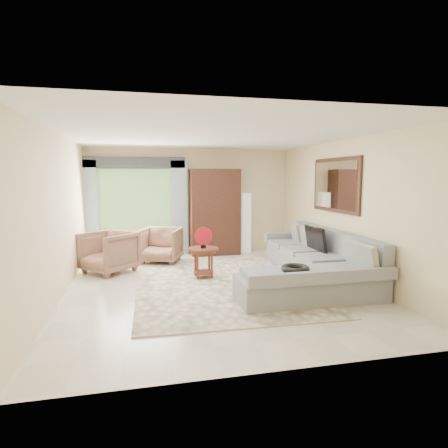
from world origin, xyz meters
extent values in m
plane|color=silver|center=(0.00, 0.00, 0.00)|extent=(6.00, 6.00, 0.00)
cube|color=beige|center=(0.16, 0.04, 0.01)|extent=(3.11, 4.08, 0.02)
cube|color=gray|center=(2.00, 0.50, 0.20)|extent=(0.90, 2.40, 0.40)
cube|color=gray|center=(1.30, -1.10, 0.20)|extent=(2.30, 0.80, 0.40)
cube|color=gray|center=(2.35, 0.10, 0.65)|extent=(0.20, 3.20, 0.50)
cube|color=gray|center=(2.00, 1.78, 0.51)|extent=(0.90, 0.16, 0.22)
cube|color=gray|center=(1.30, -1.55, 0.49)|extent=(2.30, 0.10, 0.18)
cube|color=black|center=(2.05, 0.28, 0.72)|extent=(0.14, 0.74, 0.48)
torus|color=black|center=(1.00, -1.18, 0.55)|extent=(0.43, 0.43, 0.09)
cylinder|color=#491F13|center=(-0.10, 0.56, 0.56)|extent=(0.58, 0.58, 0.04)
cylinder|color=#491F13|center=(-0.10, 0.56, 0.26)|extent=(0.38, 0.38, 0.52)
cylinder|color=#AA111F|center=(-0.10, 0.56, 0.81)|extent=(0.33, 0.14, 0.34)
imported|color=#946851|center=(-1.88, 1.40, 0.41)|extent=(1.27, 1.26, 0.83)
imported|color=#A06D57|center=(-0.81, 2.08, 0.39)|extent=(1.08, 1.10, 0.78)
imported|color=#999999|center=(-2.45, 2.70, 0.30)|extent=(0.60, 0.54, 0.60)
cube|color=black|center=(0.55, 2.72, 1.05)|extent=(1.20, 0.55, 2.10)
cube|color=silver|center=(1.35, 2.78, 0.75)|extent=(0.24, 0.24, 1.50)
cube|color=#669E59|center=(-1.35, 2.97, 1.40)|extent=(1.80, 0.04, 1.40)
cube|color=#9EB7CC|center=(-2.40, 2.88, 1.15)|extent=(0.40, 0.08, 2.30)
cube|color=#9EB7CC|center=(-0.30, 2.88, 1.15)|extent=(0.40, 0.08, 2.30)
cube|color=#1E232D|center=(-1.35, 2.90, 2.25)|extent=(2.40, 0.12, 0.26)
cube|color=black|center=(2.47, 0.35, 1.75)|extent=(0.04, 1.70, 1.05)
cube|color=white|center=(2.45, 0.35, 1.75)|extent=(0.02, 1.54, 0.90)
camera|label=1|loc=(-1.25, -6.28, 1.91)|focal=30.00mm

